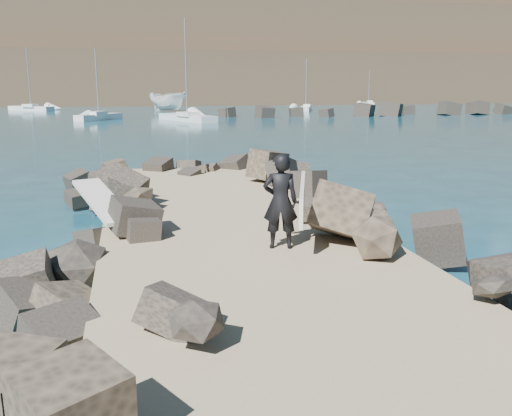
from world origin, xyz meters
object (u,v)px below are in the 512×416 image
(surfboard_resting, at_px, (103,206))
(boat_imported, at_px, (168,101))
(surfer_with_board, at_px, (284,201))
(sailboat_c, at_px, (187,118))

(surfboard_resting, distance_m, boat_imported, 69.44)
(surfer_with_board, xyz_separation_m, sailboat_c, (3.08, 49.93, -1.21))
(surfboard_resting, relative_size, sailboat_c, 0.25)
(surfer_with_board, bearing_deg, surfboard_resting, 142.23)
(surfboard_resting, height_order, boat_imported, boat_imported)
(boat_imported, distance_m, sailboat_c, 22.05)
(boat_imported, xyz_separation_m, surfer_with_board, (-2.65, -71.95, 0.16))
(sailboat_c, bearing_deg, surfboard_resting, -98.06)
(surfboard_resting, bearing_deg, sailboat_c, 62.22)
(surfboard_resting, height_order, surfer_with_board, surfer_with_board)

